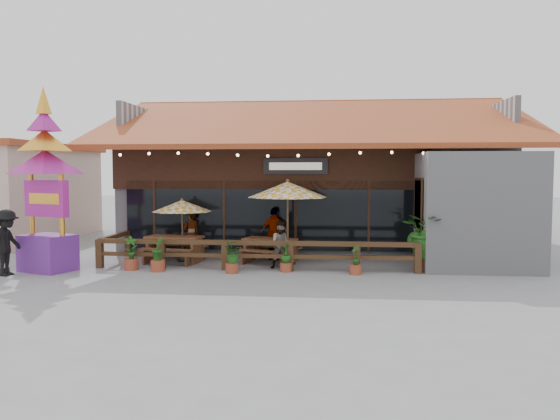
# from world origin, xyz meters

# --- Properties ---
(ground) EXTENTS (100.00, 100.00, 0.00)m
(ground) POSITION_xyz_m (0.00, 0.00, 0.00)
(ground) COLOR gray
(ground) RESTS_ON ground
(restaurant_building) EXTENTS (15.50, 14.73, 6.09)m
(restaurant_building) POSITION_xyz_m (0.26, 6.61, 2.21)
(restaurant_building) COLOR #A8A8AD
(restaurant_building) RESTS_ON ground
(patio_railing) EXTENTS (10.00, 2.60, 0.92)m
(patio_railing) POSITION_xyz_m (-2.25, -0.27, 0.61)
(patio_railing) COLOR #4D311B
(patio_railing) RESTS_ON ground
(umbrella_left) EXTENTS (2.64, 2.64, 2.13)m
(umbrella_left) POSITION_xyz_m (-4.25, 0.98, 1.86)
(umbrella_left) COLOR brown
(umbrella_left) RESTS_ON ground
(umbrella_right) EXTENTS (3.18, 3.18, 2.78)m
(umbrella_right) POSITION_xyz_m (-0.68, 0.67, 2.43)
(umbrella_right) COLOR brown
(umbrella_right) RESTS_ON ground
(picnic_table_left) EXTENTS (2.05, 1.84, 0.88)m
(picnic_table_left) POSITION_xyz_m (-4.46, 0.73, 0.59)
(picnic_table_left) COLOR brown
(picnic_table_left) RESTS_ON ground
(picnic_table_right) EXTENTS (2.08, 1.93, 0.82)m
(picnic_table_right) POSITION_xyz_m (-1.28, 0.89, 0.55)
(picnic_table_right) COLOR brown
(picnic_table_right) RESTS_ON ground
(thai_sign_tower) EXTENTS (2.85, 2.85, 5.97)m
(thai_sign_tower) POSITION_xyz_m (-7.83, -1.17, 3.16)
(thai_sign_tower) COLOR #632589
(thai_sign_tower) RESTS_ON ground
(tropical_plant) EXTENTS (1.80, 1.91, 2.09)m
(tropical_plant) POSITION_xyz_m (3.58, -0.10, 1.20)
(tropical_plant) COLOR brown
(tropical_plant) RESTS_ON ground
(diner_a) EXTENTS (0.71, 0.70, 1.65)m
(diner_a) POSITION_xyz_m (-4.11, 1.61, 0.83)
(diner_a) COLOR #351C11
(diner_a) RESTS_ON ground
(diner_b) EXTENTS (0.83, 0.71, 1.50)m
(diner_b) POSITION_xyz_m (-0.79, -0.11, 0.75)
(diner_b) COLOR #351C11
(diner_b) RESTS_ON ground
(diner_c) EXTENTS (1.15, 0.82, 1.81)m
(diner_c) POSITION_xyz_m (-1.19, 1.54, 0.90)
(diner_c) COLOR #351C11
(diner_c) RESTS_ON ground
(pedestrian) EXTENTS (0.79, 1.29, 1.92)m
(pedestrian) POSITION_xyz_m (-8.63, -2.00, 0.96)
(pedestrian) COLOR black
(pedestrian) RESTS_ON ground
(planter_a) EXTENTS (0.45, 0.43, 1.05)m
(planter_a) POSITION_xyz_m (-5.37, -0.78, 0.44)
(planter_a) COLOR brown
(planter_a) RESTS_ON ground
(planter_b) EXTENTS (0.43, 0.43, 1.06)m
(planter_b) POSITION_xyz_m (-4.48, -0.94, 0.48)
(planter_b) COLOR brown
(planter_b) RESTS_ON ground
(planter_c) EXTENTS (0.67, 0.62, 0.92)m
(planter_c) POSITION_xyz_m (-2.20, -1.00, 0.52)
(planter_c) COLOR brown
(planter_c) RESTS_ON ground
(planter_d) EXTENTS (0.43, 0.43, 0.85)m
(planter_d) POSITION_xyz_m (-0.61, -0.64, 0.41)
(planter_d) COLOR brown
(planter_d) RESTS_ON ground
(planter_e) EXTENTS (0.36, 0.36, 0.87)m
(planter_e) POSITION_xyz_m (1.45, -0.86, 0.37)
(planter_e) COLOR brown
(planter_e) RESTS_ON ground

